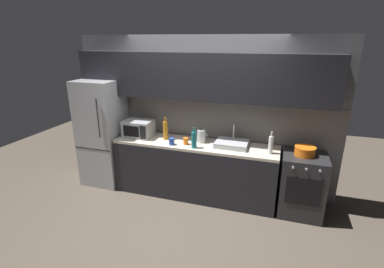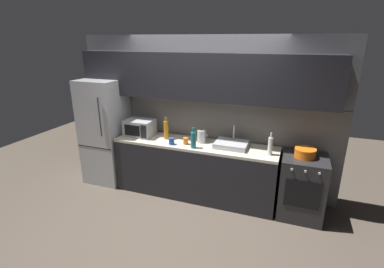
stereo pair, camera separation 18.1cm
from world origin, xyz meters
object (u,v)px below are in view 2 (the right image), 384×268
at_px(refrigerator, 106,131).
at_px(wine_bottle_amber, 166,130).
at_px(oven_range, 302,187).
at_px(microwave, 140,128).
at_px(cooking_pot, 305,153).
at_px(mug_blue, 171,141).
at_px(wine_bottle_clear, 270,146).
at_px(mug_orange, 186,141).
at_px(kettle, 202,136).
at_px(wine_bottle_teal, 193,140).

bearing_deg(refrigerator, wine_bottle_amber, 1.22).
xyz_separation_m(oven_range, wine_bottle_amber, (-2.11, 0.03, 0.60)).
height_order(microwave, cooking_pot, microwave).
bearing_deg(mug_blue, wine_bottle_amber, 131.85).
relative_size(oven_range, wine_bottle_clear, 2.80).
distance_m(wine_bottle_amber, mug_orange, 0.42).
bearing_deg(wine_bottle_amber, mug_blue, -48.15).
relative_size(oven_range, kettle, 4.08).
height_order(refrigerator, wine_bottle_clear, refrigerator).
height_order(refrigerator, kettle, refrigerator).
bearing_deg(mug_orange, oven_range, 3.25).
bearing_deg(wine_bottle_clear, wine_bottle_amber, 176.54).
bearing_deg(wine_bottle_teal, oven_range, 7.23).
xyz_separation_m(wine_bottle_clear, cooking_pot, (0.46, 0.07, -0.07)).
height_order(refrigerator, cooking_pot, refrigerator).
distance_m(wine_bottle_amber, mug_blue, 0.29).
xyz_separation_m(kettle, mug_blue, (-0.40, -0.25, -0.05)).
bearing_deg(wine_bottle_clear, wine_bottle_teal, -173.40).
bearing_deg(oven_range, kettle, 177.41).
relative_size(wine_bottle_clear, mug_orange, 3.07).
bearing_deg(kettle, wine_bottle_amber, -175.78).
relative_size(refrigerator, wine_bottle_amber, 4.98).
xyz_separation_m(oven_range, microwave, (-2.59, 0.02, 0.58)).
height_order(wine_bottle_amber, mug_orange, wine_bottle_amber).
xyz_separation_m(wine_bottle_teal, wine_bottle_clear, (1.09, 0.13, 0.00)).
relative_size(kettle, cooking_pot, 0.78).
bearing_deg(wine_bottle_amber, kettle, 4.22).
height_order(microwave, kettle, microwave).
relative_size(wine_bottle_teal, mug_blue, 2.99).
relative_size(oven_range, microwave, 1.96).
bearing_deg(wine_bottle_clear, cooking_pot, 9.19).
xyz_separation_m(wine_bottle_teal, mug_blue, (-0.36, 0.02, -0.08)).
bearing_deg(refrigerator, cooking_pot, 0.00).
height_order(wine_bottle_teal, cooking_pot, wine_bottle_teal).
bearing_deg(wine_bottle_clear, mug_orange, -178.85).
height_order(wine_bottle_amber, mug_blue, wine_bottle_amber).
distance_m(wine_bottle_clear, mug_blue, 1.46).
relative_size(microwave, cooking_pot, 1.63).
height_order(microwave, mug_blue, microwave).
bearing_deg(kettle, wine_bottle_teal, -97.65).
bearing_deg(microwave, cooking_pot, -0.41).
height_order(wine_bottle_teal, mug_blue, wine_bottle_teal).
distance_m(refrigerator, oven_range, 3.31).
bearing_deg(wine_bottle_amber, wine_bottle_clear, -3.46).
bearing_deg(oven_range, wine_bottle_amber, 179.30).
relative_size(oven_range, cooking_pot, 3.20).
bearing_deg(wine_bottle_teal, cooking_pot, 7.37).
height_order(oven_range, wine_bottle_clear, wine_bottle_clear).
relative_size(refrigerator, cooking_pot, 6.40).
relative_size(oven_range, wine_bottle_amber, 2.49).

